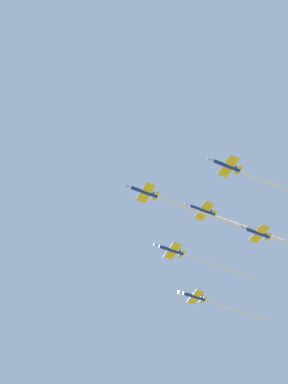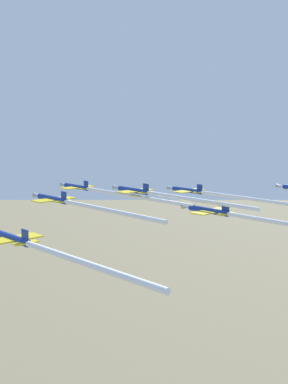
{
  "view_description": "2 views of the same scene",
  "coord_description": "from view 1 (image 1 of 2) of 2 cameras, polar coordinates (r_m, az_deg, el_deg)",
  "views": [
    {
      "loc": [
        -86.43,
        -104.1,
        3.06
      ],
      "look_at": [
        -14.58,
        -18.97,
        138.9
      ],
      "focal_mm": 50.6,
      "sensor_mm": 36.0,
      "label": 1
    },
    {
      "loc": [
        67.97,
        -119.54,
        155.92
      ],
      "look_at": [
        -1.72,
        -7.45,
        137.16
      ],
      "focal_mm": 48.46,
      "sensor_mm": 36.0,
      "label": 2
    }
  ],
  "objects": [
    {
      "name": "jet_lead",
      "position": [
        178.95,
        3.25,
        -1.15
      ],
      "size": [
        44.88,
        15.28,
        2.46
      ],
      "rotation": [
        0.0,
        0.0,
        1.3
      ],
      "color": "navy"
    },
    {
      "name": "jet_port_inner",
      "position": [
        175.95,
        10.95,
        1.86
      ],
      "size": [
        37.47,
        13.23,
        2.46
      ],
      "rotation": [
        0.0,
        0.0,
        1.3
      ],
      "color": "navy"
    },
    {
      "name": "jet_starboard_inner",
      "position": [
        196.38,
        5.31,
        -6.91
      ],
      "size": [
        40.35,
        14.03,
        2.46
      ],
      "rotation": [
        0.0,
        0.0,
        1.3
      ],
      "color": "navy"
    },
    {
      "name": "jet_port_outer",
      "position": [
        186.91,
        8.44,
        -2.73
      ],
      "size": [
        38.6,
        13.54,
        2.46
      ],
      "rotation": [
        0.0,
        0.0,
        1.3
      ],
      "color": "navy"
    },
    {
      "name": "jet_center_rear",
      "position": [
        217.18,
        7.38,
        -11.49
      ],
      "size": [
        39.32,
        13.74,
        2.46
      ],
      "rotation": [
        0.0,
        0.0,
        1.3
      ],
      "color": "navy"
    },
    {
      "name": "jet_port_trail",
      "position": [
        195.1,
        13.74,
        -4.89
      ],
      "size": [
        36.08,
        12.84,
        2.46
      ],
      "rotation": [
        0.0,
        0.0,
        1.3
      ],
      "color": "navy"
    }
  ]
}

